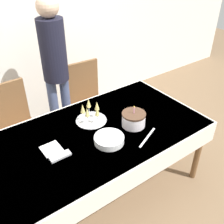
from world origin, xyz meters
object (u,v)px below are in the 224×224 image
(birthday_cake, at_px, (134,119))
(person_standing, at_px, (54,61))
(dining_chair_far_left, at_px, (16,123))
(champagne_tray, at_px, (91,113))
(dining_chair_far_right, at_px, (88,98))
(plate_stack_main, at_px, (109,139))

(birthday_cake, height_order, person_standing, person_standing)
(dining_chair_far_left, bearing_deg, champagne_tray, -52.19)
(dining_chair_far_right, relative_size, birthday_cake, 4.46)
(birthday_cake, relative_size, person_standing, 0.12)
(dining_chair_far_right, xyz_separation_m, champagne_tray, (-0.37, -0.68, 0.29))
(champagne_tray, xyz_separation_m, person_standing, (0.05, 0.79, 0.23))
(dining_chair_far_left, xyz_separation_m, birthday_cake, (0.80, -0.97, 0.28))
(plate_stack_main, bearing_deg, champagne_tray, 82.45)
(champagne_tray, height_order, person_standing, person_standing)
(dining_chair_far_right, distance_m, champagne_tray, 0.83)
(dining_chair_far_left, height_order, plate_stack_main, dining_chair_far_left)
(birthday_cake, relative_size, champagne_tray, 0.75)
(plate_stack_main, xyz_separation_m, person_standing, (0.09, 1.14, 0.29))
(birthday_cake, bearing_deg, champagne_tray, 132.83)
(birthday_cake, xyz_separation_m, plate_stack_main, (-0.32, -0.06, -0.04))
(champagne_tray, bearing_deg, dining_chair_far_right, 61.17)
(birthday_cake, distance_m, plate_stack_main, 0.33)
(dining_chair_far_left, distance_m, champagne_tray, 0.91)
(plate_stack_main, distance_m, person_standing, 1.18)
(birthday_cake, height_order, champagne_tray, birthday_cake)
(dining_chair_far_right, height_order, birthday_cake, dining_chair_far_right)
(birthday_cake, bearing_deg, plate_stack_main, -168.84)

